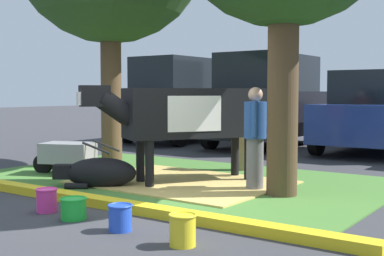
% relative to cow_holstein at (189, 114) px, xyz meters
% --- Properties ---
extents(ground_plane, '(80.00, 80.00, 0.00)m').
position_rel_cow_holstein_xyz_m(ground_plane, '(0.10, -1.52, -1.14)').
color(ground_plane, '#38383D').
extents(grass_island, '(6.91, 4.32, 0.02)m').
position_rel_cow_holstein_xyz_m(grass_island, '(-0.37, 0.22, -1.13)').
color(grass_island, '#477A33').
rests_on(grass_island, ground).
extents(curb_yellow, '(8.11, 0.24, 0.12)m').
position_rel_cow_holstein_xyz_m(curb_yellow, '(-0.37, -2.09, -1.08)').
color(curb_yellow, yellow).
rests_on(curb_yellow, ground).
extents(hay_bedding, '(3.27, 2.49, 0.04)m').
position_rel_cow_holstein_xyz_m(hay_bedding, '(-0.07, -0.11, -1.12)').
color(hay_bedding, tan).
rests_on(hay_bedding, ground).
extents(cow_holstein, '(2.03, 2.82, 1.60)m').
position_rel_cow_holstein_xyz_m(cow_holstein, '(0.00, 0.00, 0.00)').
color(cow_holstein, black).
rests_on(cow_holstein, ground).
extents(calf_lying, '(1.25, 1.02, 0.48)m').
position_rel_cow_holstein_xyz_m(calf_lying, '(-0.91, -1.15, -0.91)').
color(calf_lying, black).
rests_on(calf_lying, ground).
extents(person_handler, '(0.34, 0.48, 1.57)m').
position_rel_cow_holstein_xyz_m(person_handler, '(1.20, 0.03, -0.30)').
color(person_handler, slate).
rests_on(person_handler, ground).
extents(person_visitor_near, '(0.50, 0.34, 1.54)m').
position_rel_cow_holstein_xyz_m(person_visitor_near, '(0.06, 1.72, -0.33)').
color(person_visitor_near, '#9E7F5B').
rests_on(person_visitor_near, ground).
extents(wheelbarrow, '(1.59, 1.01, 0.63)m').
position_rel_cow_holstein_xyz_m(wheelbarrow, '(-2.37, -0.51, -0.76)').
color(wheelbarrow, gray).
rests_on(wheelbarrow, ground).
extents(bucket_pink, '(0.27, 0.27, 0.30)m').
position_rel_cow_holstein_xyz_m(bucket_pink, '(-0.27, -2.70, -0.99)').
color(bucket_pink, '#EA3893').
rests_on(bucket_pink, ground).
extents(bucket_green, '(0.32, 0.32, 0.26)m').
position_rel_cow_holstein_xyz_m(bucket_green, '(0.30, -2.77, -1.01)').
color(bucket_green, green).
rests_on(bucket_green, ground).
extents(bucket_blue, '(0.27, 0.27, 0.29)m').
position_rel_cow_holstein_xyz_m(bucket_blue, '(1.10, -2.83, -0.99)').
color(bucket_blue, blue).
rests_on(bucket_blue, ground).
extents(bucket_yellow, '(0.28, 0.28, 0.32)m').
position_rel_cow_holstein_xyz_m(bucket_yellow, '(1.98, -2.90, -0.98)').
color(bucket_yellow, yellow).
rests_on(bucket_yellow, ground).
extents(suv_dark_grey, '(2.14, 4.61, 2.52)m').
position_rel_cow_holstein_xyz_m(suv_dark_grey, '(-4.50, 6.04, 0.13)').
color(suv_dark_grey, '#4C5156').
rests_on(suv_dark_grey, ground).
extents(suv_black, '(2.14, 4.61, 2.52)m').
position_rel_cow_holstein_xyz_m(suv_black, '(-1.61, 6.07, 0.13)').
color(suv_black, black).
rests_on(suv_black, ground).
extents(sedan_blue, '(2.04, 4.41, 2.02)m').
position_rel_cow_holstein_xyz_m(sedan_blue, '(1.16, 6.31, -0.16)').
color(sedan_blue, navy).
rests_on(sedan_blue, ground).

